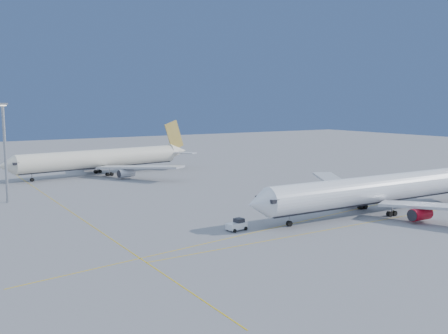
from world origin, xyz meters
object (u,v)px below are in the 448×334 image
at_px(airliner_etihad, 104,159).
at_px(light_mast, 5,144).
at_px(airliner_virgin, 379,189).
at_px(pushback_tug, 237,225).

relative_size(airliner_etihad, light_mast, 2.84).
bearing_deg(airliner_virgin, pushback_tug, 175.62).
height_order(airliner_virgin, light_mast, light_mast).
distance_m(pushback_tug, light_mast, 60.74).
height_order(airliner_etihad, light_mast, light_mast).
bearing_deg(pushback_tug, airliner_etihad, 80.16).
distance_m(airliner_etihad, light_mast, 48.93).
distance_m(airliner_virgin, airliner_etihad, 92.33).
xyz_separation_m(airliner_virgin, pushback_tug, (-34.17, 3.31, -3.97)).
bearing_deg(airliner_etihad, pushback_tug, -100.16).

